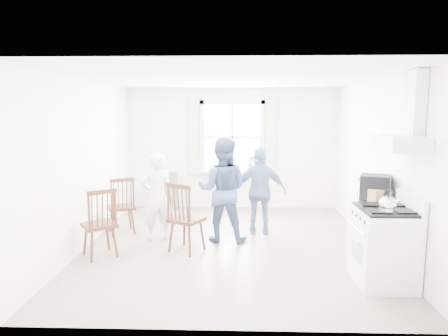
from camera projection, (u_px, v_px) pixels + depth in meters
room_shell at (230, 164)px, 6.17m from camera, size 4.62×5.12×2.64m
window_assembly at (232, 141)px, 8.57m from camera, size 1.88×0.24×1.70m
range_hood at (405, 130)px, 4.69m from camera, size 0.45×0.76×0.94m
shelf_unit at (168, 191)px, 8.65m from camera, size 0.40×0.30×0.80m
gas_stove at (384, 245)px, 4.89m from camera, size 0.68×0.76×1.12m
kettle at (388, 205)px, 4.62m from camera, size 0.19×0.19×0.28m
low_cabinet at (371, 231)px, 5.59m from camera, size 0.50×0.55×0.90m
stereo_stack at (375, 187)px, 5.50m from camera, size 0.48×0.46×0.34m
cardboard_box at (378, 195)px, 5.39m from camera, size 0.33×0.29×0.17m
windsor_chair_a at (122, 200)px, 6.79m from camera, size 0.56×0.56×1.01m
windsor_chair_b at (182, 210)px, 5.90m from camera, size 0.61×0.61×1.08m
windsor_chair_c at (101, 216)px, 5.68m from camera, size 0.60×0.60×1.03m
person_left at (157, 196)px, 6.52m from camera, size 0.69×0.69×1.46m
person_mid at (222, 190)px, 6.46m from camera, size 0.89×0.89×1.69m
person_right at (260, 191)px, 6.83m from camera, size 0.92×0.92×1.49m
potted_plant at (251, 163)px, 8.53m from camera, size 0.19×0.19×0.32m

